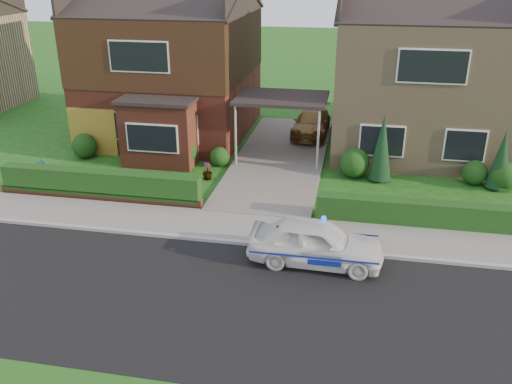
# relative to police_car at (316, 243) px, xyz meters

# --- Properties ---
(ground) EXTENTS (120.00, 120.00, 0.00)m
(ground) POSITION_rel_police_car_xyz_m (-2.27, -2.40, -0.66)
(ground) COLOR #194A13
(ground) RESTS_ON ground
(road) EXTENTS (60.00, 6.00, 0.02)m
(road) POSITION_rel_police_car_xyz_m (-2.27, -2.40, -0.66)
(road) COLOR black
(road) RESTS_ON ground
(kerb) EXTENTS (60.00, 0.16, 0.12)m
(kerb) POSITION_rel_police_car_xyz_m (-2.27, 0.65, -0.60)
(kerb) COLOR #9E9993
(kerb) RESTS_ON ground
(sidewalk) EXTENTS (60.00, 2.00, 0.10)m
(sidewalk) POSITION_rel_police_car_xyz_m (-2.27, 1.70, -0.61)
(sidewalk) COLOR slate
(sidewalk) RESTS_ON ground
(driveway) EXTENTS (3.80, 12.00, 0.12)m
(driveway) POSITION_rel_police_car_xyz_m (-2.27, 8.60, -0.60)
(driveway) COLOR #666059
(driveway) RESTS_ON ground
(house_left) EXTENTS (7.50, 9.53, 7.25)m
(house_left) POSITION_rel_police_car_xyz_m (-8.06, 11.50, 3.15)
(house_left) COLOR brown
(house_left) RESTS_ON ground
(house_right) EXTENTS (7.50, 8.06, 7.25)m
(house_right) POSITION_rel_police_car_xyz_m (3.53, 11.59, 3.01)
(house_right) COLOR #9D8160
(house_right) RESTS_ON ground
(carport_link) EXTENTS (3.80, 3.00, 2.77)m
(carport_link) POSITION_rel_police_car_xyz_m (-2.27, 8.55, 2.00)
(carport_link) COLOR black
(carport_link) RESTS_ON ground
(garage_door) EXTENTS (2.20, 0.10, 2.10)m
(garage_door) POSITION_rel_police_car_xyz_m (-10.52, 7.56, 0.39)
(garage_door) COLOR olive
(garage_door) RESTS_ON ground
(dwarf_wall) EXTENTS (7.70, 0.25, 0.36)m
(dwarf_wall) POSITION_rel_police_car_xyz_m (-8.07, 2.90, -0.48)
(dwarf_wall) COLOR brown
(dwarf_wall) RESTS_ON ground
(hedge_left) EXTENTS (7.50, 0.55, 0.90)m
(hedge_left) POSITION_rel_police_car_xyz_m (-8.07, 3.05, -0.66)
(hedge_left) COLOR #123A13
(hedge_left) RESTS_ON ground
(hedge_right) EXTENTS (7.50, 0.55, 0.80)m
(hedge_right) POSITION_rel_police_car_xyz_m (3.53, 2.95, -0.66)
(hedge_right) COLOR #123A13
(hedge_right) RESTS_ON ground
(shrub_left_far) EXTENTS (1.08, 1.08, 1.08)m
(shrub_left_far) POSITION_rel_police_car_xyz_m (-10.77, 7.10, -0.12)
(shrub_left_far) COLOR #123A13
(shrub_left_far) RESTS_ON ground
(shrub_left_mid) EXTENTS (1.32, 1.32, 1.32)m
(shrub_left_mid) POSITION_rel_police_car_xyz_m (-6.27, 6.90, 0.00)
(shrub_left_mid) COLOR #123A13
(shrub_left_mid) RESTS_ON ground
(shrub_left_near) EXTENTS (0.84, 0.84, 0.84)m
(shrub_left_near) POSITION_rel_police_car_xyz_m (-4.67, 7.20, -0.24)
(shrub_left_near) COLOR #123A13
(shrub_left_near) RESTS_ON ground
(shrub_right_near) EXTENTS (1.20, 1.20, 1.20)m
(shrub_right_near) POSITION_rel_police_car_xyz_m (0.93, 7.00, -0.06)
(shrub_right_near) COLOR #123A13
(shrub_right_near) RESTS_ON ground
(shrub_right_mid) EXTENTS (0.96, 0.96, 0.96)m
(shrub_right_mid) POSITION_rel_police_car_xyz_m (5.53, 7.10, -0.18)
(shrub_right_mid) COLOR #123A13
(shrub_right_mid) RESTS_ON ground
(shrub_right_far) EXTENTS (1.08, 1.08, 1.08)m
(shrub_right_far) POSITION_rel_police_car_xyz_m (6.53, 6.80, -0.12)
(shrub_right_far) COLOR #123A13
(shrub_right_far) RESTS_ON ground
(conifer_a) EXTENTS (0.90, 0.90, 2.60)m
(conifer_a) POSITION_rel_police_car_xyz_m (1.93, 6.80, 0.64)
(conifer_a) COLOR black
(conifer_a) RESTS_ON ground
(conifer_b) EXTENTS (0.90, 0.90, 2.20)m
(conifer_b) POSITION_rel_police_car_xyz_m (6.33, 6.80, 0.44)
(conifer_b) COLOR black
(conifer_b) RESTS_ON ground
(police_car) EXTENTS (3.54, 3.89, 1.48)m
(police_car) POSITION_rel_police_car_xyz_m (0.00, 0.00, 0.00)
(police_car) COLOR white
(police_car) RESTS_ON ground
(driveway_car) EXTENTS (1.75, 4.09, 1.17)m
(driveway_car) POSITION_rel_police_car_xyz_m (-1.27, 12.06, 0.05)
(driveway_car) COLOR brown
(driveway_car) RESTS_ON driveway
(potted_plant_a) EXTENTS (0.44, 0.33, 0.78)m
(potted_plant_a) POSITION_rel_police_car_xyz_m (-11.27, 4.53, -0.27)
(potted_plant_a) COLOR gray
(potted_plant_a) RESTS_ON ground
(potted_plant_b) EXTENTS (0.48, 0.44, 0.71)m
(potted_plant_b) POSITION_rel_police_car_xyz_m (-8.66, 6.60, -0.30)
(potted_plant_b) COLOR gray
(potted_plant_b) RESTS_ON ground
(potted_plant_c) EXTENTS (0.50, 0.50, 0.69)m
(potted_plant_c) POSITION_rel_police_car_xyz_m (-4.77, 5.61, -0.31)
(potted_plant_c) COLOR gray
(potted_plant_c) RESTS_ON ground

